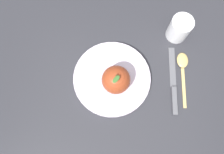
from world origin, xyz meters
TOP-DOWN VIEW (x-y plane):
  - ground_plane at (0.00, 0.00)m, footprint 2.40×2.40m
  - dinner_plate at (-0.00, -0.03)m, footprint 0.23×0.23m
  - apple at (0.01, -0.02)m, footprint 0.08×0.08m
  - cup at (-0.16, 0.15)m, footprint 0.06×0.06m
  - knife at (0.01, 0.15)m, footprint 0.21×0.03m
  - spoon at (-0.06, 0.18)m, footprint 0.17×0.04m

SIDE VIEW (x-z plane):
  - ground_plane at x=0.00m, z-range 0.00..0.00m
  - knife at x=0.01m, z-range 0.00..0.01m
  - spoon at x=-0.06m, z-range 0.00..0.01m
  - dinner_plate at x=0.00m, z-range 0.00..0.02m
  - cup at x=-0.16m, z-range 0.00..0.08m
  - apple at x=0.01m, z-range 0.01..0.10m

